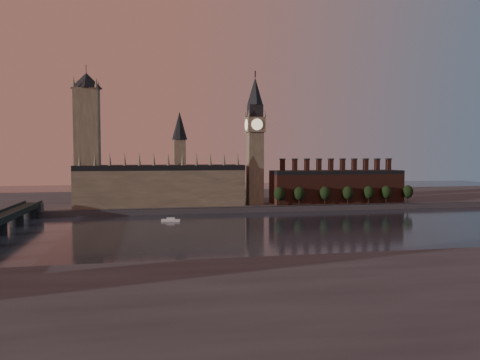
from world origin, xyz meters
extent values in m
plane|color=black|center=(0.00, 0.00, 0.00)|extent=(900.00, 900.00, 0.00)
cube|color=#4D4D52|center=(0.00, 90.00, 2.00)|extent=(900.00, 4.00, 4.00)
cube|color=#4D4D52|center=(0.00, 180.00, 2.00)|extent=(900.00, 180.00, 4.00)
cube|color=gray|center=(-65.00, 115.00, 18.00)|extent=(130.00, 30.00, 28.00)
cube|color=black|center=(-65.00, 115.00, 34.00)|extent=(130.00, 30.00, 4.00)
cube|color=gray|center=(-50.00, 115.00, 44.00)|extent=(9.00, 9.00, 24.00)
cone|color=black|center=(-50.00, 115.00, 67.00)|extent=(12.00, 12.00, 22.00)
cone|color=gray|center=(-124.00, 101.00, 41.00)|extent=(2.60, 2.60, 10.00)
cone|color=gray|center=(-113.27, 101.00, 41.00)|extent=(2.60, 2.60, 10.00)
cone|color=gray|center=(-102.55, 101.00, 41.00)|extent=(2.60, 2.60, 10.00)
cone|color=gray|center=(-91.82, 101.00, 41.00)|extent=(2.60, 2.60, 10.00)
cone|color=gray|center=(-81.09, 101.00, 41.00)|extent=(2.60, 2.60, 10.00)
cone|color=gray|center=(-70.36, 101.00, 41.00)|extent=(2.60, 2.60, 10.00)
cone|color=gray|center=(-59.64, 101.00, 41.00)|extent=(2.60, 2.60, 10.00)
cone|color=gray|center=(-48.91, 101.00, 41.00)|extent=(2.60, 2.60, 10.00)
cone|color=gray|center=(-38.18, 101.00, 41.00)|extent=(2.60, 2.60, 10.00)
cone|color=gray|center=(-27.45, 101.00, 41.00)|extent=(2.60, 2.60, 10.00)
cone|color=gray|center=(-16.73, 101.00, 41.00)|extent=(2.60, 2.60, 10.00)
cone|color=gray|center=(-6.00, 101.00, 41.00)|extent=(2.60, 2.60, 10.00)
cube|color=gray|center=(-120.00, 115.00, 49.00)|extent=(18.00, 18.00, 90.00)
cone|color=black|center=(-120.00, 115.00, 100.00)|extent=(24.00, 24.00, 12.00)
cylinder|color=#232326|center=(-120.00, 115.00, 106.00)|extent=(0.50, 0.50, 12.00)
cone|color=gray|center=(-128.00, 107.00, 98.00)|extent=(3.00, 3.00, 8.00)
cone|color=gray|center=(-112.00, 107.00, 98.00)|extent=(3.00, 3.00, 8.00)
cone|color=gray|center=(-128.00, 123.00, 98.00)|extent=(3.00, 3.00, 8.00)
cone|color=gray|center=(-112.00, 123.00, 98.00)|extent=(3.00, 3.00, 8.00)
cube|color=gray|center=(10.00, 110.00, 33.00)|extent=(12.00, 12.00, 58.00)
cube|color=gray|center=(10.00, 110.00, 68.00)|extent=(14.00, 14.00, 12.00)
cube|color=#232326|center=(10.00, 110.00, 79.00)|extent=(11.00, 11.00, 10.00)
cone|color=black|center=(10.00, 110.00, 95.00)|extent=(13.00, 13.00, 22.00)
cylinder|color=#232326|center=(10.00, 110.00, 108.50)|extent=(1.00, 1.00, 5.00)
cylinder|color=beige|center=(10.00, 102.80, 68.00)|extent=(9.00, 0.50, 9.00)
cylinder|color=beige|center=(10.00, 117.20, 68.00)|extent=(9.00, 0.50, 9.00)
cylinder|color=beige|center=(2.80, 110.00, 68.00)|extent=(0.50, 9.00, 9.00)
cylinder|color=beige|center=(17.20, 110.00, 68.00)|extent=(0.50, 9.00, 9.00)
cone|color=gray|center=(3.50, 103.50, 77.00)|extent=(2.00, 2.00, 6.00)
cone|color=gray|center=(16.50, 103.50, 77.00)|extent=(2.00, 2.00, 6.00)
cone|color=gray|center=(3.50, 116.50, 77.00)|extent=(2.00, 2.00, 6.00)
cone|color=gray|center=(16.50, 116.50, 77.00)|extent=(2.00, 2.00, 6.00)
cube|color=#572C21|center=(80.00, 110.00, 16.00)|extent=(110.00, 25.00, 24.00)
cube|color=black|center=(80.00, 110.00, 29.50)|extent=(110.00, 25.00, 3.00)
cube|color=#572C21|center=(33.00, 110.00, 35.50)|extent=(3.50, 3.50, 9.00)
cube|color=#232326|center=(33.00, 110.00, 40.50)|extent=(4.20, 4.20, 1.00)
cube|color=#572C21|center=(43.44, 110.00, 35.50)|extent=(3.50, 3.50, 9.00)
cube|color=#232326|center=(43.44, 110.00, 40.50)|extent=(4.20, 4.20, 1.00)
cube|color=#572C21|center=(53.89, 110.00, 35.50)|extent=(3.50, 3.50, 9.00)
cube|color=#232326|center=(53.89, 110.00, 40.50)|extent=(4.20, 4.20, 1.00)
cube|color=#572C21|center=(64.33, 110.00, 35.50)|extent=(3.50, 3.50, 9.00)
cube|color=#232326|center=(64.33, 110.00, 40.50)|extent=(4.20, 4.20, 1.00)
cube|color=#572C21|center=(74.78, 110.00, 35.50)|extent=(3.50, 3.50, 9.00)
cube|color=#232326|center=(74.78, 110.00, 40.50)|extent=(4.20, 4.20, 1.00)
cube|color=#572C21|center=(85.22, 110.00, 35.50)|extent=(3.50, 3.50, 9.00)
cube|color=#232326|center=(85.22, 110.00, 40.50)|extent=(4.20, 4.20, 1.00)
cube|color=#572C21|center=(95.67, 110.00, 35.50)|extent=(3.50, 3.50, 9.00)
cube|color=#232326|center=(95.67, 110.00, 40.50)|extent=(4.20, 4.20, 1.00)
cube|color=#572C21|center=(106.11, 110.00, 35.50)|extent=(3.50, 3.50, 9.00)
cube|color=#232326|center=(106.11, 110.00, 40.50)|extent=(4.20, 4.20, 1.00)
cube|color=#572C21|center=(116.56, 110.00, 35.50)|extent=(3.50, 3.50, 9.00)
cube|color=#232326|center=(116.56, 110.00, 40.50)|extent=(4.20, 4.20, 1.00)
cube|color=#572C21|center=(127.00, 110.00, 35.50)|extent=(3.50, 3.50, 9.00)
cube|color=#232326|center=(127.00, 110.00, 40.50)|extent=(4.20, 4.20, 1.00)
cylinder|color=black|center=(26.31, 95.26, 7.00)|extent=(0.80, 0.80, 6.00)
ellipsoid|color=black|center=(26.31, 95.26, 13.50)|extent=(8.60, 8.60, 10.75)
cylinder|color=black|center=(42.40, 94.53, 7.00)|extent=(0.80, 0.80, 6.00)
ellipsoid|color=black|center=(42.40, 94.53, 13.50)|extent=(8.60, 8.60, 10.75)
cylinder|color=black|center=(64.00, 94.88, 7.00)|extent=(0.80, 0.80, 6.00)
ellipsoid|color=black|center=(64.00, 94.88, 13.50)|extent=(8.60, 8.60, 10.75)
cylinder|color=black|center=(83.19, 93.95, 7.00)|extent=(0.80, 0.80, 6.00)
ellipsoid|color=black|center=(83.19, 93.95, 13.50)|extent=(8.60, 8.60, 10.75)
cylinder|color=black|center=(101.20, 93.97, 7.00)|extent=(0.80, 0.80, 6.00)
ellipsoid|color=black|center=(101.20, 93.97, 13.50)|extent=(8.60, 8.60, 10.75)
cylinder|color=black|center=(116.80, 93.95, 7.00)|extent=(0.80, 0.80, 6.00)
ellipsoid|color=black|center=(116.80, 93.95, 13.50)|extent=(8.60, 8.60, 10.75)
cylinder|color=black|center=(136.47, 94.60, 7.00)|extent=(0.80, 0.80, 6.00)
ellipsoid|color=black|center=(136.47, 94.60, 13.50)|extent=(8.60, 8.60, 10.75)
cube|color=#4D4D52|center=(-155.00, 90.00, 7.00)|extent=(14.00, 8.00, 6.00)
cylinder|color=#232326|center=(-155.00, 51.00, 3.88)|extent=(8.00, 8.00, 7.75)
cylinder|color=#232326|center=(-155.00, 85.00, 3.88)|extent=(8.00, 8.00, 7.75)
cube|color=silver|center=(-60.20, 52.96, 0.71)|extent=(12.81, 5.79, 1.41)
cube|color=silver|center=(-60.20, 52.96, 1.94)|extent=(5.70, 3.60, 1.06)
camera|label=1|loc=(-73.88, -257.79, 44.29)|focal=35.00mm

